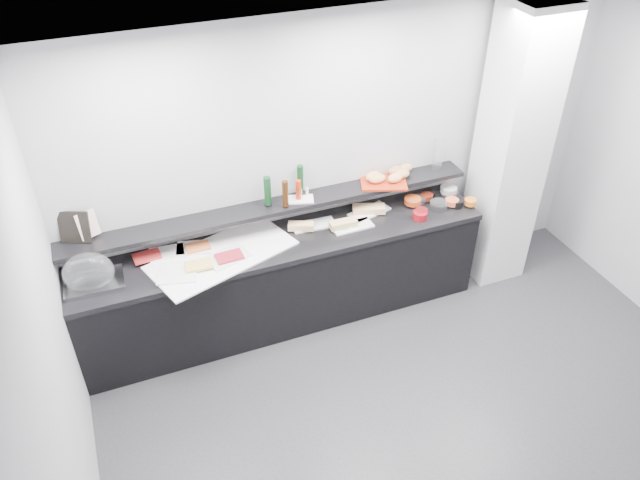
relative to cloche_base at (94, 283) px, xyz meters
name	(u,v)px	position (x,y,z in m)	size (l,w,h in m)	color
ground	(444,436)	(2.25, -1.67, -0.92)	(5.00, 5.00, 0.00)	#2D2D30
back_wall	(345,163)	(2.25, 0.33, 0.43)	(5.00, 0.02, 2.70)	#A5A7AC
ceiling	(506,109)	(2.25, -1.67, 1.78)	(5.00, 5.00, 0.00)	white
column	(511,150)	(3.75, -0.02, 0.43)	(0.50, 0.50, 2.70)	silver
buffet_cabinet	(284,282)	(1.55, 0.03, -0.50)	(3.60, 0.60, 0.85)	black
counter_top	(282,242)	(1.55, 0.03, -0.05)	(3.62, 0.62, 0.05)	black
wall_shelf	(275,207)	(1.55, 0.20, 0.21)	(3.60, 0.25, 0.04)	black
cloche_base	(94,283)	(0.00, 0.00, 0.00)	(0.45, 0.30, 0.04)	#ACADB3
cloche_dome	(89,272)	(-0.02, 0.00, 0.11)	(0.39, 0.25, 0.34)	white
linen_runner	(222,255)	(1.01, -0.01, -0.01)	(1.19, 0.56, 0.01)	white
platter_meat_a	(167,253)	(0.59, 0.17, 0.00)	(0.28, 0.19, 0.01)	white
food_meat_a	(147,256)	(0.43, 0.16, 0.02)	(0.22, 0.14, 0.02)	maroon
platter_salmon	(194,248)	(0.82, 0.16, 0.00)	(0.29, 0.19, 0.01)	white
food_salmon	(198,247)	(0.85, 0.13, 0.02)	(0.20, 0.13, 0.02)	#CD5E2A
platter_cheese	(177,275)	(0.61, -0.15, 0.00)	(0.31, 0.20, 0.01)	white
food_cheese	(199,265)	(0.80, -0.11, 0.02)	(0.21, 0.13, 0.02)	#DDB856
platter_meat_b	(228,257)	(1.05, -0.06, 0.00)	(0.34, 0.23, 0.01)	white
food_meat_b	(229,257)	(1.06, -0.09, 0.02)	(0.22, 0.14, 0.02)	maroon
sandwich_plate_left	(314,225)	(1.87, 0.12, -0.01)	(0.38, 0.16, 0.01)	silver
sandwich_food_left	(301,226)	(1.75, 0.10, 0.02)	(0.22, 0.09, 0.06)	#E0B475
tongs_left	(306,226)	(1.80, 0.11, 0.00)	(0.01, 0.01, 0.16)	silver
sandwich_plate_mid	(352,226)	(2.18, -0.02, -0.01)	(0.37, 0.16, 0.01)	white
sandwich_food_mid	(343,224)	(2.10, -0.01, 0.02)	(0.24, 0.09, 0.06)	tan
tongs_mid	(344,231)	(2.08, -0.07, 0.00)	(0.01, 0.01, 0.16)	silver
sandwich_plate_right	(369,212)	(2.42, 0.13, -0.01)	(0.39, 0.17, 0.01)	white
sandwich_food_right	(369,209)	(2.41, 0.12, 0.02)	(0.29, 0.11, 0.06)	#E8B479
tongs_right	(375,213)	(2.45, 0.08, 0.00)	(0.01, 0.01, 0.16)	silver
bowl_glass_fruit	(418,201)	(2.89, 0.09, 0.02)	(0.15, 0.15, 0.07)	white
fill_glass_fruit	(413,201)	(2.84, 0.10, 0.03)	(0.16, 0.16, 0.05)	#C8491B
bowl_black_jam	(429,195)	(3.04, 0.15, 0.02)	(0.12, 0.12, 0.07)	black
fill_black_jam	(427,197)	(3.00, 0.11, 0.03)	(0.12, 0.12, 0.05)	#52170B
bowl_glass_cream	(449,193)	(3.23, 0.10, 0.02)	(0.16, 0.16, 0.07)	silver
fill_glass_cream	(448,189)	(3.25, 0.15, 0.03)	(0.16, 0.16, 0.05)	silver
bowl_red_jam	(420,215)	(2.80, -0.12, 0.02)	(0.13, 0.13, 0.07)	maroon
fill_red_jam	(422,212)	(2.83, -0.09, 0.03)	(0.11, 0.11, 0.05)	#560C0D
bowl_glass_salmon	(439,206)	(3.03, -0.05, 0.02)	(0.17, 0.17, 0.07)	white
fill_glass_salmon	(452,202)	(3.17, -0.05, 0.03)	(0.13, 0.13, 0.05)	#D95C35
bowl_black_fruit	(457,203)	(3.21, -0.07, 0.02)	(0.12, 0.12, 0.07)	black
fill_black_fruit	(470,202)	(3.33, -0.11, 0.03)	(0.11, 0.11, 0.05)	orange
framed_print	(74,227)	(-0.05, 0.27, 0.36)	(0.24, 0.02, 0.26)	black
print_art	(88,225)	(0.05, 0.27, 0.36)	(0.16, 0.00, 0.22)	beige
condiment_tray	(300,199)	(1.78, 0.19, 0.24)	(0.23, 0.14, 0.01)	white
bottle_green_a	(268,191)	(1.50, 0.21, 0.37)	(0.06, 0.06, 0.26)	#0E3517
bottle_brown	(285,194)	(1.63, 0.13, 0.36)	(0.05, 0.05, 0.24)	#321909
bottle_green_b	(300,180)	(1.81, 0.26, 0.38)	(0.05, 0.05, 0.28)	#0E3416
bottle_hot	(298,190)	(1.77, 0.20, 0.33)	(0.05, 0.05, 0.18)	red
shaker_salt	(300,191)	(1.80, 0.25, 0.28)	(0.03, 0.03, 0.07)	white
shaker_pepper	(307,191)	(1.86, 0.23, 0.28)	(0.03, 0.03, 0.07)	silver
bread_tray	(383,182)	(2.57, 0.18, 0.24)	(0.41, 0.28, 0.02)	#A22B11
bread_roll_nw	(373,176)	(2.49, 0.23, 0.29)	(0.15, 0.10, 0.08)	tan
bread_roll_n	(396,170)	(2.73, 0.25, 0.29)	(0.15, 0.10, 0.08)	#AB6A41
bread_roll_ne	(406,168)	(2.83, 0.26, 0.29)	(0.14, 0.09, 0.08)	#BD7A48
bread_roll_s	(395,178)	(2.66, 0.13, 0.29)	(0.15, 0.10, 0.08)	tan
bread_roll_se	(402,174)	(2.75, 0.17, 0.29)	(0.14, 0.09, 0.08)	tan
bread_roll_midw	(377,179)	(2.51, 0.18, 0.29)	(0.16, 0.10, 0.08)	tan
carafe	(438,154)	(3.15, 0.24, 0.38)	(0.09, 0.09, 0.30)	silver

